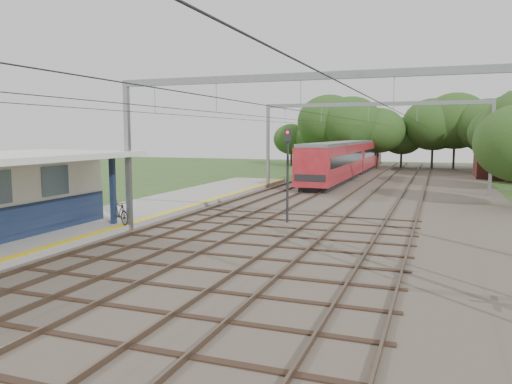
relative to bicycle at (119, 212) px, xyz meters
The scene contains 9 objects.
ballast_bed 17.83m from the bicycle, 57.38° to the left, with size 18.00×90.00×0.10m, color #473D33.
platform 2.27m from the bicycle, 152.24° to the right, with size 5.00×52.00×0.35m, color gray.
yellow_stripe 1.20m from the bicycle, 70.71° to the right, with size 0.45×52.00×0.01m, color yellow.
rail_tracks 16.61m from the bicycle, 64.67° to the left, with size 11.80×88.00×0.15m.
catenary_system 14.41m from the bicycle, 48.84° to the left, with size 17.22×88.00×7.00m.
tree_band 43.35m from the bicycle, 77.36° to the left, with size 31.72×30.88×8.82m.
bicycle is the anchor object (origin of this frame).
train 34.47m from the bicycle, 81.49° to the left, with size 2.81×34.99×3.70m.
signal_post 8.56m from the bicycle, 32.75° to the left, with size 0.37×0.32×4.81m.
Camera 1 is at (8.50, -4.57, 4.61)m, focal length 35.00 mm.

